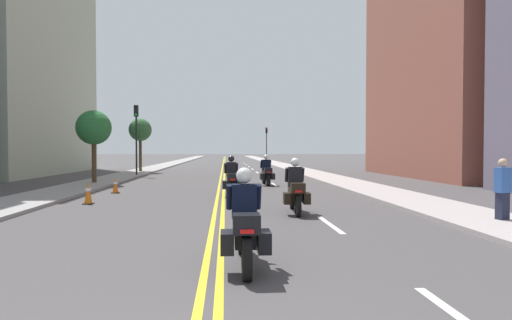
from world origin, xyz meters
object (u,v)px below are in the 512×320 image
at_px(motorcycle_2, 231,180).
at_px(traffic_light_far, 266,139).
at_px(motorcycle_3, 266,173).
at_px(traffic_light_near, 136,128).
at_px(motorcycle_0, 244,228).
at_px(pedestrian_0, 503,190).
at_px(street_tree_1, 94,128).
at_px(traffic_cone_1, 88,193).
at_px(street_tree_0, 140,130).
at_px(traffic_cone_2, 115,185).
at_px(motorcycle_1, 295,191).

relative_size(motorcycle_2, traffic_light_far, 0.42).
distance_m(motorcycle_3, traffic_light_near, 11.89).
bearing_deg(traffic_light_far, motorcycle_3, -95.72).
relative_size(motorcycle_3, traffic_light_far, 0.42).
relative_size(motorcycle_0, motorcycle_2, 1.02).
bearing_deg(motorcycle_0, motorcycle_2, 90.08).
distance_m(motorcycle_0, pedestrian_0, 7.52).
xyz_separation_m(motorcycle_0, street_tree_1, (-7.43, 16.38, 2.42)).
bearing_deg(motorcycle_2, traffic_cone_1, -159.16).
xyz_separation_m(motorcycle_3, street_tree_0, (-9.23, 12.97, 2.85)).
bearing_deg(traffic_cone_2, traffic_light_far, 75.21).
bearing_deg(traffic_cone_1, motorcycle_2, 23.35).
distance_m(traffic_cone_1, pedestrian_0, 12.73).
xyz_separation_m(traffic_cone_2, street_tree_1, (-2.33, 4.60, 2.73)).
bearing_deg(motorcycle_3, pedestrian_0, -71.22).
relative_size(traffic_light_far, pedestrian_0, 3.04).
bearing_deg(pedestrian_0, motorcycle_3, -83.88).
xyz_separation_m(motorcycle_2, pedestrian_0, (6.78, -6.93, 0.19)).
distance_m(traffic_cone_1, traffic_light_far, 45.47).
distance_m(motorcycle_0, traffic_cone_1, 9.58).
bearing_deg(street_tree_1, motorcycle_0, -65.59).
height_order(motorcycle_0, street_tree_1, street_tree_1).
bearing_deg(street_tree_0, traffic_cone_1, -83.53).
relative_size(traffic_cone_2, street_tree_0, 0.15).
bearing_deg(pedestrian_0, motorcycle_0, 10.57).
height_order(traffic_cone_1, street_tree_0, street_tree_0).
bearing_deg(street_tree_0, traffic_light_near, -81.52).
distance_m(traffic_cone_2, street_tree_1, 5.84).
relative_size(motorcycle_2, street_tree_1, 0.53).
relative_size(motorcycle_0, traffic_light_near, 0.43).
bearing_deg(traffic_cone_2, motorcycle_0, -66.59).
bearing_deg(traffic_light_far, motorcycle_1, -94.66).
bearing_deg(traffic_light_far, traffic_light_near, -112.70).
bearing_deg(motorcycle_0, pedestrian_0, 26.35).
height_order(traffic_cone_2, street_tree_0, street_tree_0).
distance_m(traffic_cone_2, traffic_light_far, 41.94).
height_order(traffic_cone_2, traffic_light_far, traffic_light_far).
relative_size(traffic_light_near, street_tree_1, 1.25).
xyz_separation_m(motorcycle_1, motorcycle_3, (0.10, 9.74, -0.02)).
bearing_deg(traffic_light_far, motorcycle_0, -96.10).
bearing_deg(traffic_cone_2, motorcycle_1, -42.33).
xyz_separation_m(traffic_cone_1, street_tree_1, (-2.36, 8.26, 2.67)).
distance_m(motorcycle_3, pedestrian_0, 12.85).
xyz_separation_m(motorcycle_3, traffic_light_far, (3.70, 36.95, 2.85)).
relative_size(motorcycle_0, street_tree_1, 0.54).
distance_m(motorcycle_2, traffic_light_near, 14.66).
bearing_deg(motorcycle_3, traffic_light_far, 80.91).
relative_size(traffic_light_near, traffic_light_far, 0.99).
height_order(motorcycle_0, motorcycle_3, motorcycle_3).
relative_size(motorcycle_3, pedestrian_0, 1.28).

